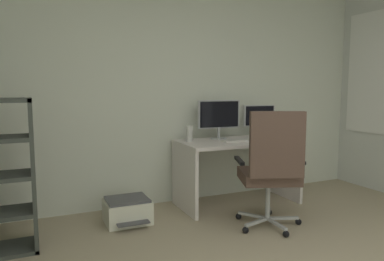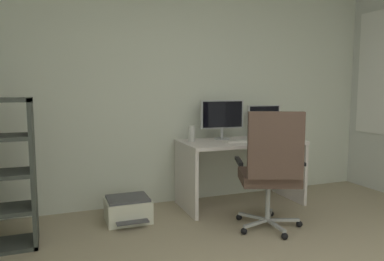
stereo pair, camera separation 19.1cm
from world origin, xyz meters
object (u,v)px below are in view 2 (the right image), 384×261
Objects in this scene: desk at (241,158)px; monitor_secondary at (264,118)px; desktop_speaker at (191,134)px; computer_mouse at (259,139)px; office_chair at (271,167)px; keyboard at (240,141)px; printer at (128,209)px; monitor_main at (222,116)px.

monitor_secondary is at bearing 23.36° from desk.
desk is at bearing -12.55° from desktop_speaker.
office_chair is (-0.31, -0.73, -0.14)m from computer_mouse.
desktop_speaker is at bearing 155.72° from keyboard.
printer is at bearing 148.10° from office_chair.
printer is (-1.13, -0.25, -0.87)m from monitor_main.
monitor_main is 1.04m from office_chair.
desktop_speaker is at bearing -177.05° from monitor_secondary.
monitor_secondary is 1.15m from office_chair.
monitor_secondary is 0.37× the size of office_chair.
monitor_secondary is at bearing 29.85° from keyboard.
keyboard is at bearing -70.72° from monitor_main.
monitor_main is 2.97× the size of desktop_speaker.
office_chair is (-0.06, -0.71, -0.14)m from keyboard.
desktop_speaker is 0.38× the size of printer.
office_chair reaches higher than keyboard.
monitor_secondary is at bearing 2.95° from desktop_speaker.
keyboard is 3.40× the size of computer_mouse.
desk is 2.62× the size of monitor_main.
monitor_main is 0.54m from monitor_secondary.
office_chair is at bearing -65.86° from desktop_speaker.
desktop_speaker is (-0.72, 0.19, 0.07)m from computer_mouse.
office_chair reaches higher than desk.
keyboard is at bearing 175.95° from computer_mouse.
desk is 0.62m from desktop_speaker.
desk is at bearing 3.70° from printer.
computer_mouse is (0.34, -0.24, -0.25)m from monitor_main.
monitor_main is (-0.15, 0.17, 0.46)m from desk.
keyboard reaches higher than printer.
desk is 0.81m from office_chair.
printer is at bearing -171.46° from monitor_secondary.
computer_mouse is at bearing 66.97° from office_chair.
computer_mouse is (-0.20, -0.24, -0.21)m from monitor_secondary.
computer_mouse reaches higher than printer.
monitor_main reaches higher than printer.
keyboard reaches higher than desk.
desktop_speaker is at bearing 156.46° from computer_mouse.
desk is 0.60m from monitor_secondary.
printer is (-1.66, -0.25, -0.83)m from monitor_secondary.
keyboard is 0.25m from computer_mouse.
office_chair is at bearing -121.59° from computer_mouse.
keyboard is (-0.06, -0.09, 0.21)m from desk.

